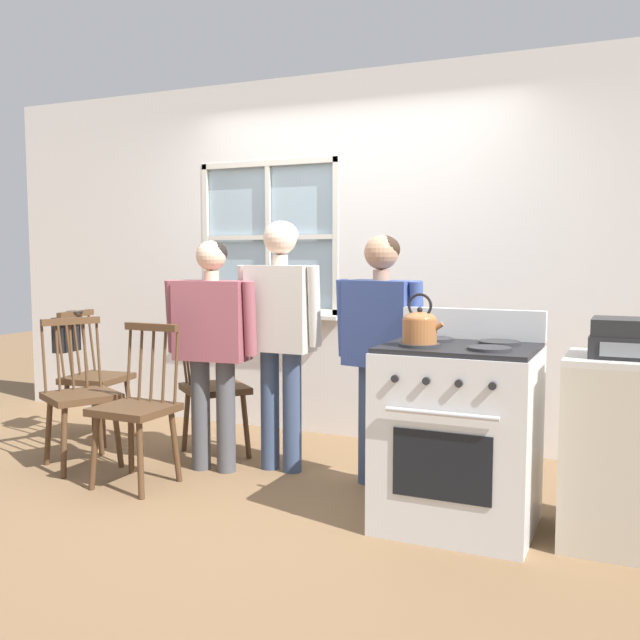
% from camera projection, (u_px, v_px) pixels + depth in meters
% --- Properties ---
extents(ground_plane, '(16.00, 16.00, 0.00)m').
position_uv_depth(ground_plane, '(264.00, 492.00, 4.13)').
color(ground_plane, brown).
extents(wall_back, '(6.40, 0.16, 2.70)m').
position_uv_depth(wall_back, '(359.00, 259.00, 5.26)').
color(wall_back, white).
rests_on(wall_back, ground_plane).
extents(chair_by_window, '(0.44, 0.46, 0.96)m').
position_uv_depth(chair_by_window, '(95.00, 379.00, 5.26)').
color(chair_by_window, '#4C331E').
rests_on(chair_by_window, ground_plane).
extents(chair_near_wall, '(0.58, 0.58, 0.96)m').
position_uv_depth(chair_near_wall, '(212.00, 390.00, 4.85)').
color(chair_near_wall, '#4C331E').
rests_on(chair_near_wall, ground_plane).
extents(chair_center_cluster, '(0.55, 0.56, 0.96)m').
position_uv_depth(chair_center_cluster, '(80.00, 397.00, 4.61)').
color(chair_center_cluster, '#4C331E').
rests_on(chair_center_cluster, ground_plane).
extents(chair_near_stove, '(0.43, 0.41, 0.96)m').
position_uv_depth(chair_near_stove, '(137.00, 410.00, 4.22)').
color(chair_near_stove, '#4C331E').
rests_on(chair_near_stove, ground_plane).
extents(person_elderly_left, '(0.62, 0.26, 1.46)m').
position_uv_depth(person_elderly_left, '(212.00, 333.00, 4.47)').
color(person_elderly_left, '#4C4C51').
rests_on(person_elderly_left, ground_plane).
extents(person_teen_center, '(0.57, 0.23, 1.58)m').
position_uv_depth(person_teen_center, '(280.00, 319.00, 4.46)').
color(person_teen_center, '#384766').
rests_on(person_teen_center, ground_plane).
extents(person_adult_right, '(0.58, 0.29, 1.48)m').
position_uv_depth(person_adult_right, '(381.00, 335.00, 4.17)').
color(person_adult_right, '#384766').
rests_on(person_adult_right, ground_plane).
extents(stove, '(0.76, 0.68, 1.08)m').
position_uv_depth(stove, '(458.00, 434.00, 3.58)').
color(stove, silver).
rests_on(stove, ground_plane).
extents(kettle, '(0.21, 0.17, 0.25)m').
position_uv_depth(kettle, '(420.00, 326.00, 3.48)').
color(kettle, '#A86638').
rests_on(kettle, stove).
extents(potted_plant, '(0.12, 0.12, 0.25)m').
position_uv_depth(potted_plant, '(261.00, 302.00, 5.53)').
color(potted_plant, beige).
rests_on(potted_plant, wall_back).
extents(handbag, '(0.20, 0.23, 0.31)m').
position_uv_depth(handbag, '(67.00, 333.00, 5.30)').
color(handbag, black).
rests_on(handbag, chair_by_window).
extents(side_counter, '(0.55, 0.50, 0.90)m').
position_uv_depth(side_counter, '(625.00, 452.00, 3.34)').
color(side_counter, beige).
rests_on(side_counter, ground_plane).
extents(stereo, '(0.34, 0.29, 0.18)m').
position_uv_depth(stereo, '(629.00, 339.00, 3.27)').
color(stereo, '#232326').
rests_on(stereo, side_counter).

